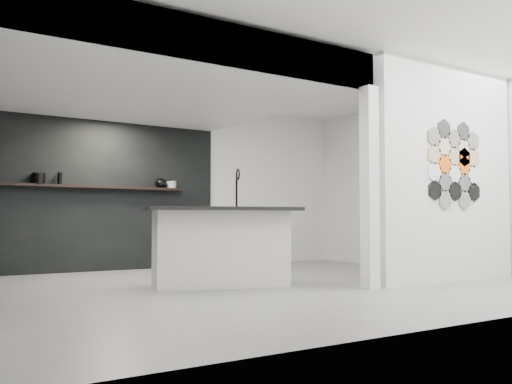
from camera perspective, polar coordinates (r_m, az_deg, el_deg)
The scene contains 15 objects.
floor at distance 7.02m, azimuth 0.68°, elevation -9.34°, with size 7.00×6.00×0.01m, color slate.
partition_panel at distance 7.80m, azimuth 18.63°, elevation 1.80°, with size 2.45×0.15×2.80m, color silver.
bay_clad_back at distance 9.13m, azimuth -16.80°, elevation -0.30°, with size 4.40×0.04×2.35m, color black.
bulkhead at distance 7.47m, azimuth -12.23°, elevation 10.86°, with size 4.40×4.00×0.40m, color silver.
corner_column at distance 6.73m, azimuth 11.28°, elevation 0.50°, with size 0.16×0.16×2.35m, color silver.
fascia_beam at distance 5.79m, azimuth -5.09°, elevation 14.89°, with size 4.40×0.16×0.40m, color silver.
display_shelf at distance 9.07m, azimuth -15.99°, elevation 0.50°, with size 3.00×0.15×0.04m, color black.
kitchen_island at distance 6.84m, azimuth -3.52°, elevation -5.39°, with size 1.93×1.27×1.44m.
stockpot at distance 8.87m, azimuth -20.93°, elevation 1.28°, with size 0.19×0.19×0.15m, color black.
kettle at distance 9.47m, azimuth -9.48°, elevation 0.88°, with size 0.18×0.18×0.15m, color black.
glass_bowl at distance 9.54m, azimuth -8.48°, elevation 0.71°, with size 0.15×0.15×0.11m, color gray.
glass_vase at distance 9.56m, azimuth -8.24°, elevation 0.73°, with size 0.09×0.09×0.12m, color gray.
bottle_dark at distance 8.94m, azimuth -19.03°, elevation 1.29°, with size 0.07×0.07×0.18m, color black.
utensil_cup at distance 8.86m, azimuth -21.22°, elevation 1.07°, with size 0.07×0.07×0.09m, color black.
hex_tile_cluster at distance 7.78m, azimuth 19.27°, elevation 2.60°, with size 1.04×0.02×1.16m.
Camera 1 is at (-3.91, -5.77, 0.79)m, focal length 40.00 mm.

